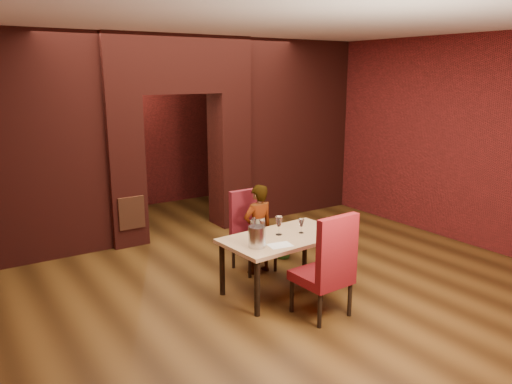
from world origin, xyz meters
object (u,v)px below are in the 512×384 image
chair_far (254,232)px  water_bottle (254,229)px  wine_glass_a (262,228)px  dining_table (284,263)px  chair_near (322,264)px  wine_glass_c (301,226)px  person_seated (258,229)px  wine_bucket (257,237)px  wine_glass_b (279,226)px  potted_plant (283,243)px

chair_far → water_bottle: bearing=-124.1°
wine_glass_a → dining_table: bearing=-40.7°
chair_near → wine_glass_c: 0.79m
wine_glass_a → wine_glass_c: (0.44, -0.20, -0.01)m
chair_near → person_seated: 1.39m
dining_table → wine_bucket: bearing=-167.1°
chair_near → wine_glass_b: (0.01, 0.81, 0.23)m
chair_near → potted_plant: bearing=-115.7°
wine_glass_c → potted_plant: (0.42, 0.94, -0.57)m
person_seated → wine_glass_b: size_ratio=5.23×
wine_glass_b → wine_bucket: size_ratio=0.95×
person_seated → wine_glass_b: 0.62m
chair_far → chair_near: 1.49m
water_bottle → potted_plant: 1.49m
wine_glass_a → wine_glass_b: (0.17, -0.10, 0.02)m
wine_glass_a → wine_bucket: bearing=-132.0°
person_seated → wine_bucket: bearing=53.6°
dining_table → water_bottle: water_bottle is taller
dining_table → potted_plant: dining_table is taller
person_seated → water_bottle: size_ratio=4.44×
wine_glass_a → wine_glass_b: size_ratio=0.82×
person_seated → water_bottle: 0.77m
chair_near → wine_bucket: 0.78m
dining_table → wine_glass_c: 0.50m
chair_far → wine_glass_a: (-0.26, -0.58, 0.26)m
wine_glass_a → water_bottle: water_bottle is taller
chair_far → wine_glass_a: chair_far is taller
wine_glass_b → wine_bucket: (-0.46, -0.22, 0.01)m
chair_near → wine_glass_b: size_ratio=5.12×
chair_far → chair_near: (-0.09, -1.49, 0.05)m
chair_near → wine_bucket: (-0.46, 0.59, 0.23)m
wine_bucket → potted_plant: wine_bucket is taller
wine_glass_a → potted_plant: size_ratio=0.44×
potted_plant → wine_glass_a: bearing=-139.4°
dining_table → person_seated: size_ratio=1.24×
chair_near → water_bottle: (-0.36, 0.81, 0.25)m
chair_near → person_seated: (0.09, 1.38, 0.01)m
chair_far → wine_glass_b: size_ratio=4.67×
potted_plant → chair_far: bearing=-164.9°
potted_plant → water_bottle: bearing=-141.4°
chair_near → wine_bucket: bearing=-55.0°
chair_far → wine_glass_c: size_ratio=6.01×
wine_glass_b → potted_plant: (0.69, 0.84, -0.60)m
dining_table → person_seated: (0.05, 0.65, 0.25)m
chair_far → wine_glass_a: size_ratio=5.68×
chair_near → wine_glass_a: bearing=-82.4°
chair_far → person_seated: person_seated is taller
person_seated → wine_glass_a: 0.57m
person_seated → wine_glass_a: bearing=59.8°
chair_far → wine_bucket: (-0.55, -0.90, 0.28)m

